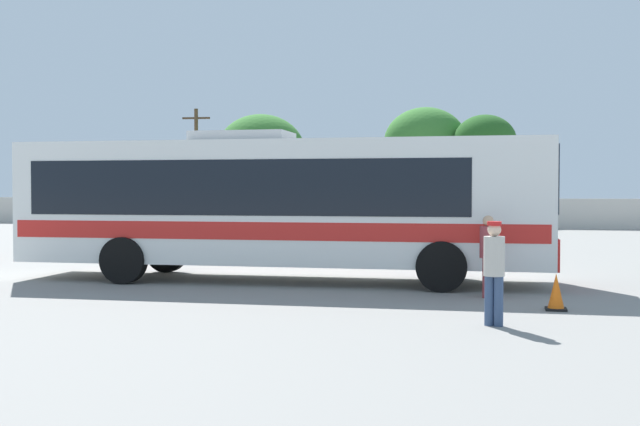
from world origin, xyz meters
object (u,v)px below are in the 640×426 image
utility_pole_near (196,163)px  roadside_tree_midleft (425,143)px  roadside_tree_left (261,152)px  parked_car_second_dark_blue (294,215)px  coach_bus_white_red (275,201)px  traffic_cone_on_apron (556,292)px  parked_car_leftmost_grey (185,214)px  roadside_tree_midright (485,142)px  passenger_waiting_on_apron (494,266)px  attendant_by_bus_door (488,251)px

utility_pole_near → roadside_tree_midleft: utility_pole_near is taller
utility_pole_near → roadside_tree_left: size_ratio=1.07×
parked_car_second_dark_blue → coach_bus_white_red: bearing=-76.3°
parked_car_second_dark_blue → traffic_cone_on_apron: parked_car_second_dark_blue is taller
coach_bus_white_red → roadside_tree_left: (-9.41, 29.14, 2.59)m
parked_car_leftmost_grey → roadside_tree_left: (2.04, 7.19, 3.65)m
roadside_tree_midleft → roadside_tree_midright: roadside_tree_midleft is taller
roadside_tree_midleft → parked_car_leftmost_grey: bearing=-141.1°
utility_pole_near → roadside_tree_midright: (18.08, 0.31, 1.12)m
parked_car_second_dark_blue → traffic_cone_on_apron: (11.21, -24.61, -0.47)m
passenger_waiting_on_apron → roadside_tree_midleft: roadside_tree_midleft is taller
coach_bus_white_red → roadside_tree_midleft: bearing=89.1°
coach_bus_white_red → utility_pole_near: bearing=115.1°
coach_bus_white_red → attendant_by_bus_door: (4.79, -1.76, -0.93)m
roadside_tree_left → traffic_cone_on_apron: bearing=-64.5°
passenger_waiting_on_apron → parked_car_second_dark_blue: size_ratio=0.38×
attendant_by_bus_door → traffic_cone_on_apron: 1.88m
utility_pole_near → roadside_tree_midright: 18.11m
coach_bus_white_red → traffic_cone_on_apron: bearing=-27.5°
attendant_by_bus_door → roadside_tree_left: bearing=114.7°
parked_car_leftmost_grey → roadside_tree_midleft: size_ratio=0.64×
attendant_by_bus_door → parked_car_second_dark_blue: (-10.03, 23.27, -0.12)m
traffic_cone_on_apron → parked_car_leftmost_grey: bearing=124.8°
coach_bus_white_red → roadside_tree_midleft: (0.52, 31.60, 3.19)m
attendant_by_bus_door → parked_car_second_dark_blue: 25.34m
parked_car_second_dark_blue → utility_pole_near: 12.29m
parked_car_leftmost_grey → roadside_tree_midright: (15.62, 8.04, 4.16)m
utility_pole_near → roadside_tree_midleft: bearing=7.6°
attendant_by_bus_door → roadside_tree_midright: (-0.62, 31.75, 4.03)m
parked_car_leftmost_grey → roadside_tree_midright: 18.05m
passenger_waiting_on_apron → parked_car_second_dark_blue: passenger_waiting_on_apron is taller
coach_bus_white_red → roadside_tree_midleft: roadside_tree_midleft is taller
utility_pole_near → roadside_tree_midleft: (14.43, 1.92, 1.20)m
attendant_by_bus_door → roadside_tree_left: roadside_tree_left is taller
roadside_tree_midright → traffic_cone_on_apron: bearing=-86.9°
coach_bus_white_red → roadside_tree_midright: size_ratio=1.84×
attendant_by_bus_door → traffic_cone_on_apron: size_ratio=2.48×
roadside_tree_left → traffic_cone_on_apron: roadside_tree_left is taller
coach_bus_white_red → passenger_waiting_on_apron: (4.93, -4.93, -0.91)m
roadside_tree_midleft → traffic_cone_on_apron: roadside_tree_midleft is taller
parked_car_second_dark_blue → traffic_cone_on_apron: bearing=-65.5°
parked_car_leftmost_grey → roadside_tree_midright: bearing=27.2°
roadside_tree_left → attendant_by_bus_door: bearing=-65.3°
parked_car_second_dark_blue → passenger_waiting_on_apron: bearing=-69.0°
roadside_tree_midright → parked_car_leftmost_grey: bearing=-152.8°
attendant_by_bus_door → roadside_tree_midleft: 33.89m
roadside_tree_midleft → traffic_cone_on_apron: 35.45m
roadside_tree_midleft → roadside_tree_midright: size_ratio=1.10×
parked_car_second_dark_blue → attendant_by_bus_door: bearing=-66.7°
coach_bus_white_red → attendant_by_bus_door: size_ratio=7.57×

